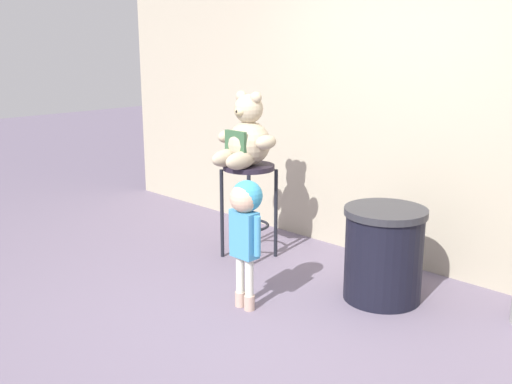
{
  "coord_description": "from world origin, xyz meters",
  "views": [
    {
      "loc": [
        2.49,
        -2.59,
        1.84
      ],
      "look_at": [
        -0.67,
        0.63,
        0.69
      ],
      "focal_mm": 42.2,
      "sensor_mm": 36.0,
      "label": 1
    }
  ],
  "objects_px": {
    "child_walking": "(245,217)",
    "trash_bin": "(384,254)",
    "bar_stool_with_teddy": "(249,191)",
    "teddy_bear": "(246,138)"
  },
  "relations": [
    {
      "from": "teddy_bear",
      "to": "child_walking",
      "type": "xyz_separation_m",
      "value": [
        0.72,
        -0.72,
        -0.38
      ]
    },
    {
      "from": "child_walking",
      "to": "teddy_bear",
      "type": "bearing_deg",
      "value": -108.15
    },
    {
      "from": "bar_stool_with_teddy",
      "to": "teddy_bear",
      "type": "bearing_deg",
      "value": -90.0
    },
    {
      "from": "trash_bin",
      "to": "bar_stool_with_teddy",
      "type": "bearing_deg",
      "value": -177.35
    },
    {
      "from": "child_walking",
      "to": "trash_bin",
      "type": "height_order",
      "value": "child_walking"
    },
    {
      "from": "teddy_bear",
      "to": "trash_bin",
      "type": "bearing_deg",
      "value": 3.91
    },
    {
      "from": "teddy_bear",
      "to": "child_walking",
      "type": "height_order",
      "value": "teddy_bear"
    },
    {
      "from": "teddy_bear",
      "to": "trash_bin",
      "type": "xyz_separation_m",
      "value": [
        1.31,
        0.09,
        -0.7
      ]
    },
    {
      "from": "bar_stool_with_teddy",
      "to": "child_walking",
      "type": "xyz_separation_m",
      "value": [
        0.72,
        -0.75,
        0.08
      ]
    },
    {
      "from": "bar_stool_with_teddy",
      "to": "teddy_bear",
      "type": "xyz_separation_m",
      "value": [
        0.0,
        -0.03,
        0.45
      ]
    }
  ]
}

